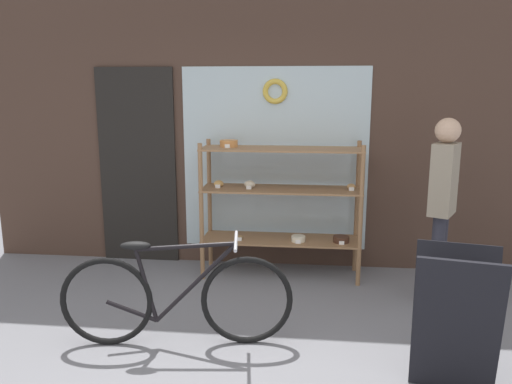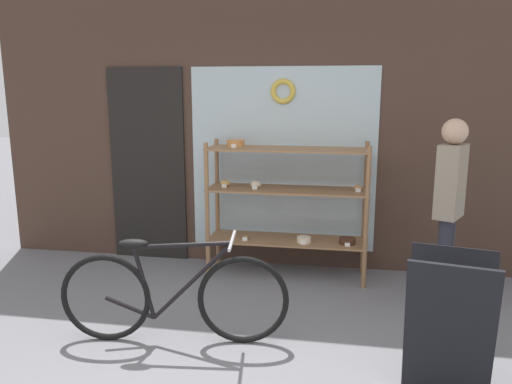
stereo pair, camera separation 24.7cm
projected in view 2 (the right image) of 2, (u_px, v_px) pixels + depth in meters
storefront_facade at (262, 100)px, 5.17m from camera, size 5.90×0.13×3.60m
display_case at (286, 197)px, 4.95m from camera, size 1.58×0.45×1.37m
bicycle at (173, 296)px, 3.71m from camera, size 1.71×0.46×0.81m
sandwich_board at (449, 327)px, 3.01m from camera, size 0.57×0.47×0.92m
pedestrian at (450, 198)px, 4.25m from camera, size 0.30×0.37×1.64m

